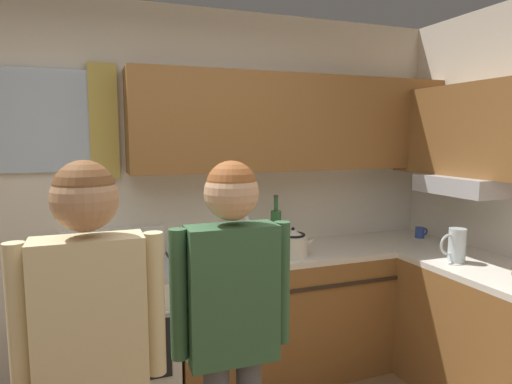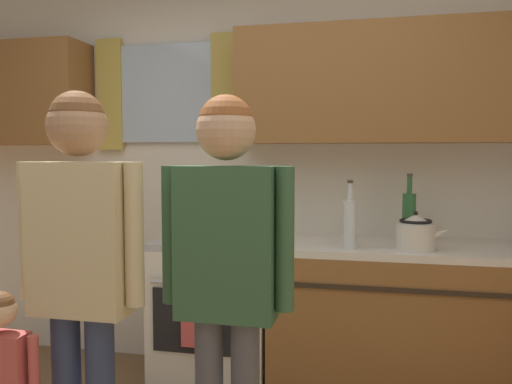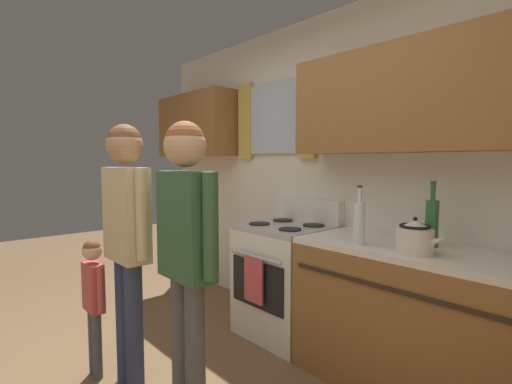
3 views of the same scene
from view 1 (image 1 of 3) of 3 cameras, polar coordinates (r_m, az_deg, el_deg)
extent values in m
cube|color=silver|center=(3.23, -14.55, -0.43)|extent=(4.60, 0.10, 2.60)
cube|color=silver|center=(3.13, -26.37, 8.14)|extent=(0.63, 0.03, 0.65)
cube|color=gold|center=(3.11, -18.84, 8.51)|extent=(0.18, 0.04, 0.75)
cube|color=brown|center=(3.30, 5.18, 8.75)|extent=(2.39, 0.32, 0.68)
cube|color=brown|center=(3.35, 27.07, 7.01)|extent=(0.32, 1.44, 0.62)
cube|color=#B7B7BC|center=(3.37, 25.18, 0.80)|extent=(0.40, 0.60, 0.12)
cube|color=brown|center=(3.47, 8.00, -14.61)|extent=(2.14, 0.62, 0.86)
cube|color=silver|center=(3.33, 8.14, -7.40)|extent=(2.14, 0.62, 0.04)
cube|color=#2D2319|center=(3.12, 10.91, -11.56)|extent=(2.02, 0.01, 0.02)
cube|color=silver|center=(3.11, -17.10, -17.57)|extent=(0.68, 0.62, 0.86)
cube|color=black|center=(2.80, -16.71, -19.28)|extent=(0.56, 0.01, 0.36)
cylinder|color=#ADADB2|center=(2.69, -16.84, -15.30)|extent=(0.56, 0.02, 0.02)
cube|color=#ADADB2|center=(2.95, -17.42, -9.59)|extent=(0.68, 0.62, 0.04)
cube|color=silver|center=(3.18, -17.78, -6.16)|extent=(0.68, 0.08, 0.20)
cylinder|color=black|center=(2.81, -20.80, -10.04)|extent=(0.17, 0.17, 0.01)
cylinder|color=black|center=(2.82, -13.78, -9.68)|extent=(0.17, 0.17, 0.01)
cylinder|color=black|center=(3.07, -20.79, -8.58)|extent=(0.17, 0.17, 0.01)
cylinder|color=black|center=(3.09, -14.39, -8.26)|extent=(0.17, 0.17, 0.01)
cube|color=#CC4C4C|center=(2.75, -16.69, -18.85)|extent=(0.20, 0.02, 0.34)
cylinder|color=silver|center=(2.88, -1.21, -6.57)|extent=(0.07, 0.07, 0.26)
cylinder|color=silver|center=(2.84, -1.22, -3.13)|extent=(0.03, 0.03, 0.09)
cylinder|color=#3F382D|center=(2.83, -1.22, -2.07)|extent=(0.03, 0.03, 0.02)
cylinder|color=#2D6633|center=(3.24, 2.55, -4.84)|extent=(0.08, 0.08, 0.28)
cylinder|color=#2D6633|center=(3.21, 2.56, -1.54)|extent=(0.03, 0.03, 0.10)
cylinder|color=#3F382D|center=(3.20, 2.57, -0.53)|extent=(0.03, 0.03, 0.02)
cylinder|color=#2D479E|center=(3.84, 20.17, -4.88)|extent=(0.07, 0.07, 0.08)
torus|color=#2D479E|center=(3.87, 20.71, -4.74)|extent=(0.06, 0.01, 0.06)
cylinder|color=silver|center=(3.04, 4.72, -7.01)|extent=(0.20, 0.20, 0.14)
cone|color=silver|center=(3.02, 4.74, -5.26)|extent=(0.18, 0.18, 0.05)
sphere|color=black|center=(3.01, 4.74, -4.71)|extent=(0.02, 0.02, 0.02)
cone|color=silver|center=(3.09, 6.92, -6.27)|extent=(0.09, 0.04, 0.07)
torus|color=black|center=(3.02, 4.74, -5.45)|extent=(0.17, 0.17, 0.02)
cylinder|color=silver|center=(3.19, 24.27, -6.21)|extent=(0.11, 0.11, 0.22)
torus|color=silver|center=(3.14, 23.38, -6.16)|extent=(0.14, 0.02, 0.14)
cube|color=#D1BC8C|center=(1.69, -20.37, -14.90)|extent=(0.37, 0.16, 0.57)
cylinder|color=#D1BC8C|center=(1.69, -12.75, -13.75)|extent=(0.07, 0.07, 0.52)
cylinder|color=#D1BC8C|center=(1.70, -28.06, -14.37)|extent=(0.07, 0.07, 0.52)
sphere|color=#A87A56|center=(1.59, -21.02, -0.81)|extent=(0.22, 0.22, 0.22)
sphere|color=brown|center=(1.58, -21.06, 0.18)|extent=(0.20, 0.20, 0.20)
cube|color=#335938|center=(1.86, -3.06, -12.82)|extent=(0.37, 0.16, 0.56)
cylinder|color=#335938|center=(1.92, 3.30, -11.44)|extent=(0.07, 0.07, 0.52)
cylinder|color=#335938|center=(1.80, -9.87, -12.77)|extent=(0.07, 0.07, 0.52)
sphere|color=tan|center=(1.76, -3.15, -0.13)|extent=(0.22, 0.22, 0.22)
sphere|color=brown|center=(1.76, -3.15, 0.76)|extent=(0.20, 0.20, 0.20)
camera|label=2|loc=(1.10, 75.46, -14.76)|focal=36.39mm
camera|label=3|loc=(2.34, 53.04, -3.16)|focal=26.70mm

